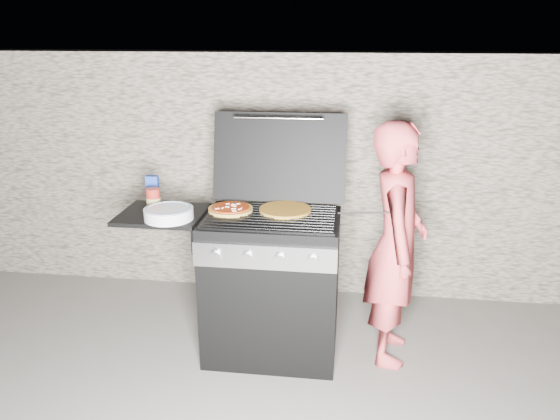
# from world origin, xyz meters

# --- Properties ---
(ground) EXTENTS (50.00, 50.00, 0.00)m
(ground) POSITION_xyz_m (0.00, 0.00, 0.00)
(ground) COLOR #64605C
(stone_wall) EXTENTS (8.00, 0.35, 1.80)m
(stone_wall) POSITION_xyz_m (0.00, 1.05, 0.90)
(stone_wall) COLOR gray
(stone_wall) RESTS_ON ground
(gas_grill) EXTENTS (1.34, 0.79, 0.91)m
(gas_grill) POSITION_xyz_m (-0.25, 0.00, 0.46)
(gas_grill) COLOR black
(gas_grill) RESTS_ON ground
(pizza_topped) EXTENTS (0.31, 0.31, 0.03)m
(pizza_topped) POSITION_xyz_m (-0.26, 0.06, 0.93)
(pizza_topped) COLOR gold
(pizza_topped) RESTS_ON gas_grill
(pizza_plain) EXTENTS (0.37, 0.37, 0.02)m
(pizza_plain) POSITION_xyz_m (0.07, 0.10, 0.92)
(pizza_plain) COLOR gold
(pizza_plain) RESTS_ON gas_grill
(sauce_jar) EXTENTS (0.11, 0.11, 0.13)m
(sauce_jar) POSITION_xyz_m (-0.74, 0.06, 0.97)
(sauce_jar) COLOR maroon
(sauce_jar) RESTS_ON gas_grill
(blue_carton) EXTENTS (0.08, 0.05, 0.17)m
(blue_carton) POSITION_xyz_m (-0.80, 0.22, 0.99)
(blue_carton) COLOR navy
(blue_carton) RESTS_ON gas_grill
(plate_stack) EXTENTS (0.32, 0.32, 0.07)m
(plate_stack) POSITION_xyz_m (-0.59, -0.11, 0.94)
(plate_stack) COLOR silver
(plate_stack) RESTS_ON gas_grill
(person) EXTENTS (0.38, 0.56, 1.48)m
(person) POSITION_xyz_m (0.74, 0.07, 0.74)
(person) COLOR #CF4246
(person) RESTS_ON ground
(tongs) EXTENTS (0.37, 0.16, 0.08)m
(tongs) POSITION_xyz_m (0.57, 0.00, 0.95)
(tongs) COLOR black
(tongs) RESTS_ON gas_grill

